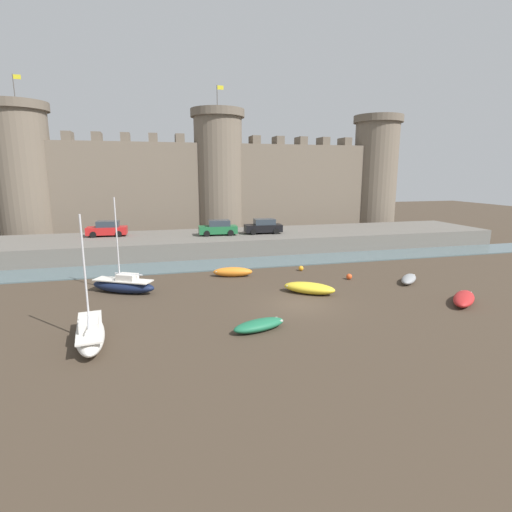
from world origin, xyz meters
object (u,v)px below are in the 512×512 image
rowboat_foreground_right (259,325)px  sailboat_foreground_left (124,285)px  car_quay_centre_east (107,229)px  rowboat_foreground_centre (309,288)px  mooring_buoy_near_channel (349,277)px  mooring_buoy_near_shore (301,268)px  rowboat_near_channel_right (464,298)px  car_quay_east (263,226)px  car_quay_west (218,228)px  rowboat_midflat_left (409,279)px  rowboat_midflat_centre (233,272)px  sailboat_near_channel_left (90,333)px

rowboat_foreground_right → sailboat_foreground_left: 11.91m
car_quay_centre_east → rowboat_foreground_centre: bearing=-51.8°
mooring_buoy_near_channel → mooring_buoy_near_shore: mooring_buoy_near_channel is taller
rowboat_near_channel_right → rowboat_foreground_right: 14.21m
car_quay_east → car_quay_west: 5.07m
rowboat_foreground_centre → rowboat_midflat_left: bearing=4.6°
car_quay_east → car_quay_west: bearing=178.9°
rowboat_midflat_centre → sailboat_near_channel_left: size_ratio=0.52×
rowboat_near_channel_right → car_quay_east: size_ratio=0.82×
rowboat_foreground_right → car_quay_east: bearing=73.8°
sailboat_foreground_left → car_quay_east: 19.66m
sailboat_near_channel_left → car_quay_west: sailboat_near_channel_left is taller
sailboat_near_channel_left → car_quay_west: 24.53m
rowboat_near_channel_right → car_quay_west: bearing=120.2°
rowboat_foreground_right → sailboat_foreground_left: size_ratio=0.49×
car_quay_west → car_quay_centre_east: size_ratio=1.00×
sailboat_foreground_left → mooring_buoy_near_shore: size_ratio=15.55×
mooring_buoy_near_channel → car_quay_west: bearing=119.8°
car_quay_east → rowboat_foreground_centre: bearing=-94.7°
sailboat_near_channel_left → car_quay_east: sailboat_near_channel_left is taller
rowboat_foreground_centre → car_quay_east: car_quay_east is taller
car_quay_east → rowboat_near_channel_right: bearing=-70.7°
rowboat_near_channel_right → rowboat_midflat_left: 5.36m
rowboat_foreground_centre → mooring_buoy_near_channel: 5.31m
sailboat_near_channel_left → rowboat_near_channel_right: size_ratio=1.89×
rowboat_midflat_left → car_quay_east: bearing=113.8°
sailboat_near_channel_left → mooring_buoy_near_shore: sailboat_near_channel_left is taller
sailboat_foreground_left → rowboat_foreground_right: bearing=-50.5°
rowboat_near_channel_right → mooring_buoy_near_channel: rowboat_near_channel_right is taller
sailboat_near_channel_left → rowboat_near_channel_right: bearing=1.1°
car_quay_west → car_quay_centre_east: same height
car_quay_centre_east → rowboat_midflat_left: bearing=-38.1°
rowboat_midflat_left → rowboat_near_channel_right: bearing=-86.0°
rowboat_foreground_centre → mooring_buoy_near_channel: size_ratio=8.14×
rowboat_midflat_centre → rowboat_foreground_right: 11.70m
rowboat_midflat_centre → rowboat_foreground_right: (-0.86, -11.66, -0.09)m
car_quay_east → rowboat_foreground_right: bearing=-106.2°
rowboat_foreground_right → sailboat_foreground_left: sailboat_foreground_left is taller
rowboat_midflat_centre → car_quay_centre_east: bearing=129.3°
rowboat_midflat_left → mooring_buoy_near_channel: (-4.06, 2.04, -0.08)m
rowboat_foreground_centre → car_quay_east: 17.21m
rowboat_midflat_left → mooring_buoy_near_channel: bearing=153.3°
rowboat_midflat_centre → mooring_buoy_near_shore: rowboat_midflat_centre is taller
rowboat_midflat_left → sailboat_foreground_left: bearing=172.4°
rowboat_foreground_right → sailboat_near_channel_left: bearing=176.4°
rowboat_foreground_centre → car_quay_east: bearing=85.3°
sailboat_near_channel_left → rowboat_foreground_centre: sailboat_near_channel_left is taller
sailboat_near_channel_left → sailboat_foreground_left: size_ratio=0.96×
mooring_buoy_near_shore → rowboat_foreground_centre: bearing=-106.0°
car_quay_west → rowboat_midflat_left: bearing=-53.2°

